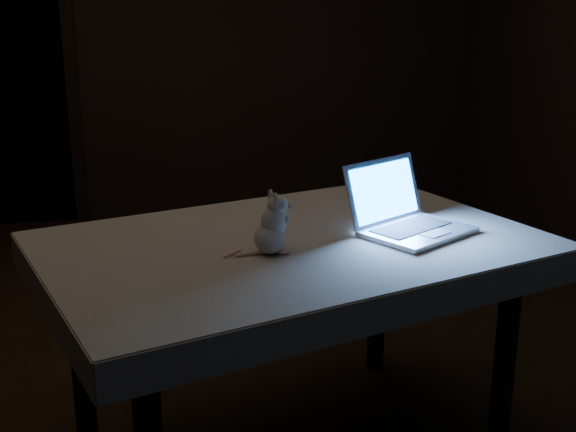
{
  "coord_description": "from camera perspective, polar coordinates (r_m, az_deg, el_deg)",
  "views": [
    {
      "loc": [
        -0.19,
        -2.67,
        1.48
      ],
      "look_at": [
        0.26,
        -0.54,
        0.84
      ],
      "focal_mm": 45.0,
      "sensor_mm": 36.0,
      "label": 1
    }
  ],
  "objects": [
    {
      "name": "back_wall",
      "position": [
        5.18,
        -10.06,
        14.11
      ],
      "size": [
        4.5,
        0.04,
        2.6
      ],
      "primitive_type": "cube",
      "color": "black",
      "rests_on": "ground"
    },
    {
      "name": "tablecloth",
      "position": [
        2.26,
        1.55,
        -3.3
      ],
      "size": [
        1.83,
        1.66,
        0.1
      ],
      "primitive_type": null,
      "rotation": [
        0.0,
        0.0,
        0.55
      ],
      "color": "beige",
      "rests_on": "table"
    },
    {
      "name": "laptop",
      "position": [
        2.33,
        10.37,
        1.24
      ],
      "size": [
        0.44,
        0.42,
        0.23
      ],
      "primitive_type": null,
      "rotation": [
        0.0,
        0.0,
        0.53
      ],
      "color": "silver",
      "rests_on": "tablecloth"
    },
    {
      "name": "table",
      "position": [
        2.42,
        0.3,
        -10.6
      ],
      "size": [
        1.62,
        1.29,
        0.76
      ],
      "primitive_type": null,
      "rotation": [
        0.0,
        0.0,
        0.3
      ],
      "color": "black",
      "rests_on": "floor"
    },
    {
      "name": "plush_mouse",
      "position": [
        2.12,
        -1.46,
        -0.56
      ],
      "size": [
        0.19,
        0.19,
        0.19
      ],
      "primitive_type": null,
      "rotation": [
        0.0,
        0.0,
        0.78
      ],
      "color": "silver",
      "rests_on": "tablecloth"
    },
    {
      "name": "floor",
      "position": [
        3.06,
        -6.98,
        -12.67
      ],
      "size": [
        5.0,
        5.0,
        0.0
      ],
      "primitive_type": "plane",
      "color": "black",
      "rests_on": "ground"
    }
  ]
}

